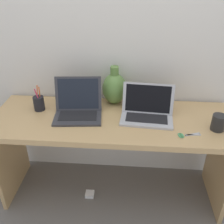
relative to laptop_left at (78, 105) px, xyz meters
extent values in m
plane|color=slate|center=(0.24, -0.05, -0.79)|extent=(6.00, 6.00, 0.00)
cube|color=silver|center=(0.24, 0.29, 0.41)|extent=(4.40, 0.04, 2.40)
cube|color=tan|center=(0.24, -0.05, -0.09)|extent=(1.70, 0.59, 0.04)
cube|color=tan|center=(-0.57, -0.05, -0.45)|extent=(0.03, 0.50, 0.68)
cube|color=tan|center=(1.05, -0.05, -0.45)|extent=(0.03, 0.50, 0.68)
cube|color=#333338|center=(0.00, -0.04, -0.06)|extent=(0.35, 0.28, 0.01)
cube|color=black|center=(0.00, -0.04, -0.05)|extent=(0.27, 0.18, 0.00)
cube|color=#333338|center=(0.00, 0.05, 0.07)|extent=(0.33, 0.11, 0.24)
cube|color=black|center=(0.00, 0.05, 0.07)|extent=(0.29, 0.10, 0.21)
cube|color=#B2B2B7|center=(0.48, -0.04, -0.06)|extent=(0.37, 0.25, 0.01)
cube|color=black|center=(0.48, -0.04, -0.05)|extent=(0.29, 0.16, 0.00)
cube|color=#B2B2B7|center=(0.49, 0.04, 0.05)|extent=(0.36, 0.10, 0.21)
cube|color=black|center=(0.49, 0.04, 0.05)|extent=(0.31, 0.09, 0.18)
ellipsoid|color=#5B843D|center=(0.24, 0.19, 0.05)|extent=(0.18, 0.18, 0.24)
cylinder|color=#5B843D|center=(0.24, 0.19, 0.19)|extent=(0.06, 0.06, 0.07)
cylinder|color=black|center=(0.93, -0.13, -0.01)|extent=(0.09, 0.09, 0.11)
cylinder|color=black|center=(-0.30, 0.03, -0.01)|extent=(0.08, 0.08, 0.10)
cylinder|color=orange|center=(-0.31, 0.04, 0.04)|extent=(0.02, 0.02, 0.16)
cylinder|color=#D83359|center=(-0.29, 0.02, 0.04)|extent=(0.04, 0.02, 0.14)
cylinder|color=orange|center=(-0.28, 0.04, 0.04)|extent=(0.02, 0.02, 0.15)
cube|color=#B7B7BC|center=(0.77, -0.20, -0.06)|extent=(0.10, 0.05, 0.00)
cube|color=#B7B7BC|center=(0.77, -0.21, -0.06)|extent=(0.10, 0.02, 0.00)
torus|color=#4CA566|center=(0.69, -0.23, -0.06)|extent=(0.04, 0.03, 0.01)
torus|color=#4CA566|center=(0.69, -0.22, -0.06)|extent=(0.04, 0.03, 0.01)
cube|color=white|center=(0.06, -0.11, -0.77)|extent=(0.07, 0.07, 0.03)
camera|label=1|loc=(0.36, -1.56, 0.87)|focal=41.07mm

